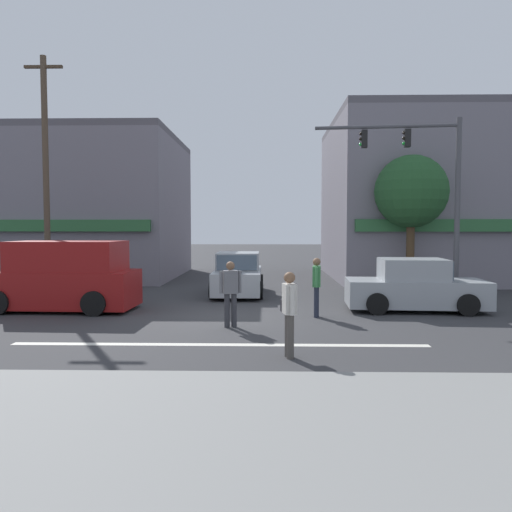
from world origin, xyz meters
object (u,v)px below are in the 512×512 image
object	(u,v)px
traffic_light_mast	(428,179)
pedestrian_far_side	(317,284)
sedan_waiting_far	(415,287)
pedestrian_mid_crossing	(230,290)
van_crossing_rightbound	(62,277)
utility_pole_near_left	(46,173)
street_tree	(411,192)
pedestrian_foreground_with_bag	(289,309)
sedan_parked_curbside	(238,276)

from	to	relation	value
traffic_light_mast	pedestrian_far_side	distance (m)	6.09
sedan_waiting_far	pedestrian_mid_crossing	xyz separation A→B (m)	(-5.41, -2.63, 0.24)
van_crossing_rightbound	pedestrian_far_side	distance (m)	7.68
utility_pole_near_left	traffic_light_mast	bearing A→B (deg)	-5.07
sedan_waiting_far	traffic_light_mast	bearing A→B (deg)	64.36
street_tree	utility_pole_near_left	world-z (taller)	utility_pole_near_left
street_tree	pedestrian_foreground_with_bag	xyz separation A→B (m)	(-5.21, -10.17, -2.95)
street_tree	van_crossing_rightbound	xyz separation A→B (m)	(-11.87, -4.82, -2.90)
pedestrian_mid_crossing	traffic_light_mast	bearing A→B (deg)	36.16
traffic_light_mast	sedan_waiting_far	distance (m)	4.14
sedan_waiting_far	street_tree	bearing A→B (deg)	75.95
sedan_parked_curbside	pedestrian_mid_crossing	xyz separation A→B (m)	(0.17, -6.20, 0.24)
utility_pole_near_left	traffic_light_mast	distance (m)	13.69
utility_pole_near_left	sedan_parked_curbside	bearing A→B (deg)	2.67
street_tree	van_crossing_rightbound	bearing A→B (deg)	-157.88
pedestrian_foreground_with_bag	pedestrian_far_side	xyz separation A→B (m)	(0.96, 4.38, -0.00)
van_crossing_rightbound	street_tree	bearing A→B (deg)	22.12
sedan_waiting_far	utility_pole_near_left	bearing A→B (deg)	165.62
sedan_parked_curbside	van_crossing_rightbound	xyz separation A→B (m)	(-5.13, -3.75, 0.29)
traffic_light_mast	street_tree	bearing A→B (deg)	85.93
street_tree	pedestrian_foreground_with_bag	bearing A→B (deg)	-117.13
pedestrian_mid_crossing	pedestrian_far_side	xyz separation A→B (m)	(2.31, 1.48, 0.00)
utility_pole_near_left	van_crossing_rightbound	distance (m)	5.29
pedestrian_mid_crossing	pedestrian_foreground_with_bag	bearing A→B (deg)	-64.94
van_crossing_rightbound	sedan_waiting_far	bearing A→B (deg)	0.95
pedestrian_foreground_with_bag	pedestrian_mid_crossing	bearing A→B (deg)	115.06
traffic_light_mast	pedestrian_mid_crossing	distance (m)	8.54
van_crossing_rightbound	pedestrian_far_side	size ratio (longest dim) A/B	2.80
street_tree	sedan_parked_curbside	distance (m)	7.54
street_tree	sedan_parked_curbside	world-z (taller)	street_tree
traffic_light_mast	van_crossing_rightbound	size ratio (longest dim) A/B	1.33
traffic_light_mast	pedestrian_far_side	bearing A→B (deg)	-141.96
sedan_parked_curbside	pedestrian_far_side	world-z (taller)	pedestrian_far_side
sedan_parked_curbside	pedestrian_foreground_with_bag	distance (m)	9.23
utility_pole_near_left	pedestrian_foreground_with_bag	world-z (taller)	utility_pole_near_left
street_tree	sedan_waiting_far	bearing A→B (deg)	-104.05
street_tree	utility_pole_near_left	distance (m)	13.90
pedestrian_far_side	van_crossing_rightbound	bearing A→B (deg)	172.74
street_tree	pedestrian_far_side	size ratio (longest dim) A/B	3.21
van_crossing_rightbound	sedan_parked_curbside	bearing A→B (deg)	36.18
sedan_waiting_far	pedestrian_mid_crossing	bearing A→B (deg)	-154.07
sedan_parked_curbside	pedestrian_foreground_with_bag	bearing A→B (deg)	-80.47
pedestrian_foreground_with_bag	pedestrian_far_side	size ratio (longest dim) A/B	1.00
van_crossing_rightbound	sedan_waiting_far	world-z (taller)	van_crossing_rightbound
utility_pole_near_left	pedestrian_foreground_with_bag	size ratio (longest dim) A/B	5.25
sedan_parked_curbside	pedestrian_foreground_with_bag	size ratio (longest dim) A/B	2.46
utility_pole_near_left	pedestrian_far_side	xyz separation A→B (m)	(9.57, -4.39, -3.59)
street_tree	pedestrian_far_side	distance (m)	7.77
traffic_light_mast	sedan_parked_curbside	size ratio (longest dim) A/B	1.51
street_tree	pedestrian_far_side	xyz separation A→B (m)	(-4.25, -5.79, -2.95)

